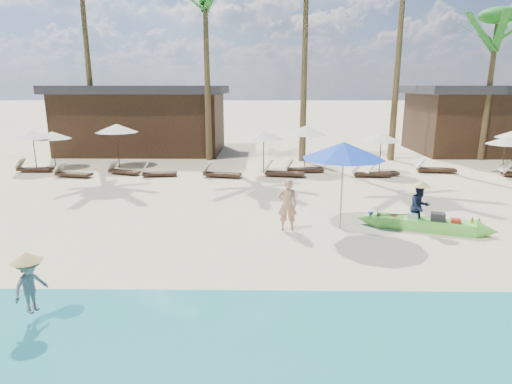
{
  "coord_description": "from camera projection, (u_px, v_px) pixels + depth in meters",
  "views": [
    {
      "loc": [
        -0.2,
        -10.92,
        4.3
      ],
      "look_at": [
        -0.39,
        2.0,
        1.08
      ],
      "focal_mm": 30.0,
      "sensor_mm": 36.0,
      "label": 1
    }
  ],
  "objects": [
    {
      "name": "tourist",
      "position": [
        287.0,
        205.0,
        12.91
      ],
      "size": [
        0.6,
        0.4,
        1.61
      ],
      "primitive_type": "imported",
      "rotation": [
        0.0,
        0.0,
        3.11
      ],
      "color": "tan",
      "rests_on": "ground"
    },
    {
      "name": "resort_parasol_3",
      "position": [
        52.0,
        135.0,
        22.37
      ],
      "size": [
        1.91,
        1.91,
        1.97
      ],
      "color": "#362516",
      "rests_on": "ground"
    },
    {
      "name": "ground",
      "position": [
        269.0,
        248.0,
        11.63
      ],
      "size": [
        240.0,
        240.0,
        0.0
      ],
      "primitive_type": "plane",
      "color": "beige",
      "rests_on": "ground"
    },
    {
      "name": "green_canoe",
      "position": [
        424.0,
        224.0,
        13.04
      ],
      "size": [
        4.39,
        1.77,
        0.58
      ],
      "rotation": [
        0.0,
        0.0,
        -0.33
      ],
      "color": "#68E345",
      "rests_on": "ground"
    },
    {
      "name": "palm_6",
      "position": [
        496.0,
        35.0,
        23.83
      ],
      "size": [
        2.08,
        2.08,
        8.51
      ],
      "color": "brown",
      "rests_on": "ground"
    },
    {
      "name": "resort_parasol_2",
      "position": [
        32.0,
        134.0,
        21.92
      ],
      "size": [
        2.02,
        2.02,
        2.08
      ],
      "color": "#362516",
      "rests_on": "ground"
    },
    {
      "name": "lounger_6_right",
      "position": [
        302.0,
        168.0,
        21.69
      ],
      "size": [
        1.96,
        0.72,
        0.65
      ],
      "rotation": [
        0.0,
        0.0,
        0.07
      ],
      "color": "#362516",
      "rests_on": "ground"
    },
    {
      "name": "resort_parasol_4",
      "position": [
        116.0,
        128.0,
        22.76
      ],
      "size": [
        2.26,
        2.26,
        2.32
      ],
      "color": "#362516",
      "rests_on": "ground"
    },
    {
      "name": "lounger_4_left",
      "position": [
        123.0,
        171.0,
        21.25
      ],
      "size": [
        1.78,
        1.06,
        0.58
      ],
      "rotation": [
        0.0,
        0.0,
        -0.34
      ],
      "color": "#362516",
      "rests_on": "ground"
    },
    {
      "name": "lounger_6_left",
      "position": [
        282.0,
        172.0,
        20.74
      ],
      "size": [
        2.06,
        0.95,
        0.67
      ],
      "rotation": [
        0.0,
        0.0,
        -0.18
      ],
      "color": "#362516",
      "rests_on": "ground"
    },
    {
      "name": "palm_3",
      "position": [
        205.0,
        5.0,
        23.45
      ],
      "size": [
        2.08,
        2.08,
        10.52
      ],
      "color": "brown",
      "rests_on": "ground"
    },
    {
      "name": "lounger_7_right",
      "position": [
        380.0,
        172.0,
        20.8
      ],
      "size": [
        1.75,
        0.85,
        0.57
      ],
      "rotation": [
        0.0,
        0.0,
        0.2
      ],
      "color": "#362516",
      "rests_on": "ground"
    },
    {
      "name": "lounger_3_right",
      "position": [
        72.0,
        173.0,
        20.62
      ],
      "size": [
        1.9,
        0.91,
        0.62
      ],
      "rotation": [
        0.0,
        0.0,
        -0.2
      ],
      "color": "#362516",
      "rests_on": "ground"
    },
    {
      "name": "resort_parasol_7",
      "position": [
        381.0,
        137.0,
        21.06
      ],
      "size": [
        1.97,
        1.97,
        2.03
      ],
      "color": "#362516",
      "rests_on": "ground"
    },
    {
      "name": "wet_sand_strip",
      "position": [
        274.0,
        364.0,
        6.78
      ],
      "size": [
        240.0,
        4.5,
        0.01
      ],
      "primitive_type": "cube",
      "color": "tan",
      "rests_on": "ground"
    },
    {
      "name": "blue_umbrella",
      "position": [
        344.0,
        150.0,
        12.7
      ],
      "size": [
        2.49,
        2.49,
        2.68
      ],
      "color": "#99999E",
      "rests_on": "ground"
    },
    {
      "name": "pavilion_east",
      "position": [
        480.0,
        119.0,
        27.88
      ],
      "size": [
        8.8,
        6.6,
        4.3
      ],
      "color": "#362516",
      "rests_on": "ground"
    },
    {
      "name": "resort_parasol_5",
      "position": [
        264.0,
        135.0,
        21.23
      ],
      "size": [
        2.06,
        2.06,
        2.12
      ],
      "color": "#362516",
      "rests_on": "ground"
    },
    {
      "name": "lounger_7_left",
      "position": [
        369.0,
        173.0,
        20.62
      ],
      "size": [
        1.82,
        0.64,
        0.61
      ],
      "rotation": [
        0.0,
        0.0,
        -0.05
      ],
      "color": "#362516",
      "rests_on": "ground"
    },
    {
      "name": "resort_parasol_6",
      "position": [
        306.0,
        130.0,
        21.86
      ],
      "size": [
        2.24,
        2.24,
        2.31
      ],
      "color": "#362516",
      "rests_on": "ground"
    },
    {
      "name": "lounger_3_left",
      "position": [
        33.0,
        168.0,
        21.83
      ],
      "size": [
        1.77,
        0.56,
        0.6
      ],
      "rotation": [
        0.0,
        0.0,
        -0.01
      ],
      "color": "#362516",
      "rests_on": "ground"
    },
    {
      "name": "pavilion_west",
      "position": [
        144.0,
        118.0,
        28.19
      ],
      "size": [
        10.8,
        6.6,
        4.3
      ],
      "color": "#362516",
      "rests_on": "ground"
    },
    {
      "name": "resort_parasol_8",
      "position": [
        506.0,
        141.0,
        20.66
      ],
      "size": [
        1.84,
        1.84,
        1.9
      ],
      "color": "#362516",
      "rests_on": "ground"
    },
    {
      "name": "lounger_5_left",
      "position": [
        220.0,
        173.0,
        20.58
      ],
      "size": [
        1.96,
        0.97,
        0.64
      ],
      "rotation": [
        0.0,
        0.0,
        -0.22
      ],
      "color": "#362516",
      "rests_on": "ground"
    },
    {
      "name": "vendor_yellow",
      "position": [
        30.0,
        285.0,
        7.89
      ],
      "size": [
        0.63,
        0.79,
        1.07
      ],
      "primitive_type": "imported",
      "rotation": [
        0.0,
        0.0,
        1.18
      ],
      "color": "gray",
      "rests_on": "ground"
    },
    {
      "name": "vendor_green",
      "position": [
        419.0,
        207.0,
        13.02
      ],
      "size": [
        0.82,
        0.72,
        1.41
      ],
      "primitive_type": "imported",
      "rotation": [
        0.0,
        0.0,
        0.31
      ],
      "color": "#121A32",
      "rests_on": "ground"
    },
    {
      "name": "lounger_4_right",
      "position": [
        157.0,
        173.0,
        20.73
      ],
      "size": [
        1.77,
        0.77,
        0.58
      ],
      "rotation": [
        0.0,
        0.0,
        0.14
      ],
      "color": "#362516",
      "rests_on": "ground"
    },
    {
      "name": "lounger_8_left",
      "position": [
        433.0,
        168.0,
        21.69
      ],
      "size": [
        2.01,
        0.85,
        0.66
      ],
      "rotation": [
        0.0,
        0.0,
        -0.13
      ],
      "color": "#362516",
      "rests_on": "ground"
    }
  ]
}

